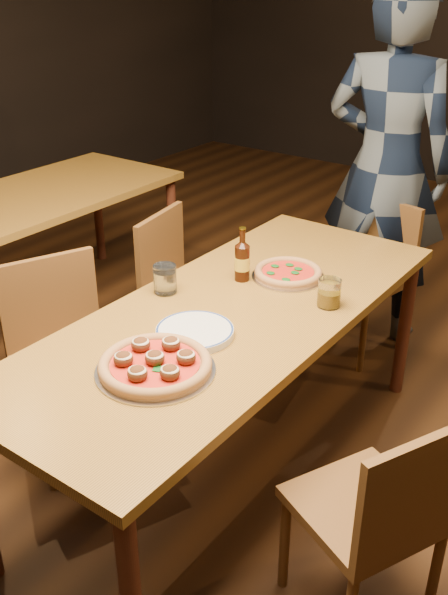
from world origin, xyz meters
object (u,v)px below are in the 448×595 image
Objects in this scene: pizza_meatball at (155,364)px; amber_glass at (329,293)px; pizza_margherita at (288,273)px; chair_end at (362,278)px; water_glass at (165,279)px; table_main at (232,326)px; plate_stack at (195,332)px; diner at (387,168)px; beer_bottle at (242,262)px; chair_main_nw at (70,364)px; chair_main_e at (364,506)px; table_left at (12,214)px; chair_main_sw at (195,296)px.

amber_glass is at bearing 72.47° from pizza_meatball.
pizza_margherita is at bearing 153.48° from amber_glass.
water_glass is at bearing -90.55° from chair_end.
pizza_margherita is (0.02, 0.37, 0.09)m from table_main.
pizza_margherita is (-0.03, 0.85, -0.01)m from pizza_meatball.
plate_stack is 0.14× the size of diner.
pizza_margherita is 0.29m from amber_glass.
pizza_margherita is (0.03, -0.83, 0.35)m from chair_end.
plate_stack is 0.49m from beer_bottle.
water_glass is at bearing 147.09° from plate_stack.
chair_main_nw is at bearing -131.23° from beer_bottle.
chair_end is at bearing 83.66° from beer_bottle.
pizza_meatball is at bearing -88.16° from pizza_margherita.
chair_main_e is at bearing -32.71° from beer_bottle.
pizza_meatball is 3.38× the size of water_glass.
chair_end is 7.46× the size of water_glass.
plate_stack is 2.50× the size of amber_glass.
water_glass is at bearing 127.53° from pizza_meatball.
amber_glass is (0.87, 0.55, 0.36)m from chair_main_nw.
pizza_meatball is at bearing -82.94° from chair_main_nw.
chair_end is 0.45× the size of diner.
pizza_margherita is 2.75× the size of amber_glass.
pizza_meatball is at bearing 88.16° from diner.
pizza_margherita is at bearing 51.79° from water_glass.
pizza_meatball is (1.75, -0.78, 0.10)m from table_left.
plate_stack is (0.01, -0.23, 0.08)m from table_main.
chair_end is 2.21× the size of pizza_meatball.
amber_glass is at bearing -115.92° from chair_main_e.
amber_glass is (0.57, 0.28, -0.00)m from water_glass.
pizza_margherita is 1.35× the size of beer_bottle.
table_main is at bearing -10.01° from table_left.
table_main is 7.36× the size of plate_stack.
chair_main_nw is 1.05× the size of chair_end.
table_left is 1.28m from chair_main_nw.
amber_glass is at bearing -35.41° from chair_main_nw.
chair_main_sw reaches higher than table_main.
table_left is at bearing -79.11° from chair_main_e.
chair_main_nw is at bearing -64.91° from chair_main_e.
chair_main_nw is 1.31m from chair_main_e.
chair_main_e is 3.82× the size of beer_bottle.
table_left is 1.93m from chair_end.
table_left is 1.17m from chair_main_sw.
diner is at bearing -131.56° from chair_main_e.
water_glass is (-0.30, 0.20, 0.04)m from plate_stack.
water_glass is 1.05× the size of amber_glass.
table_left is at bearing -139.67° from chair_end.
plate_stack is (0.02, -1.43, 0.34)m from chair_end.
amber_glass is 1.28m from diner.
chair_main_e is (1.31, 0.00, -0.02)m from chair_main_nw.
diner is (-0.05, 1.47, 0.27)m from table_main.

